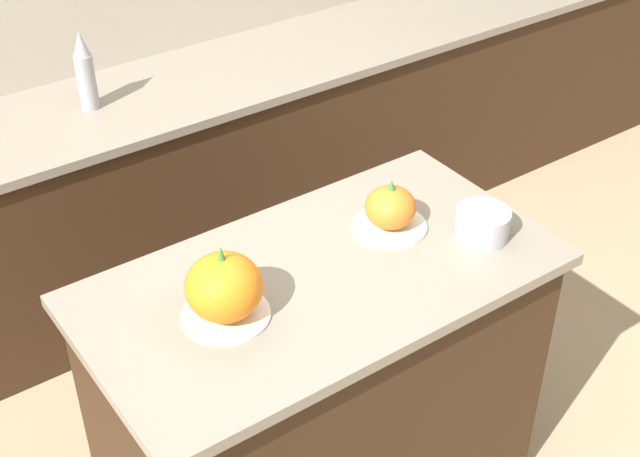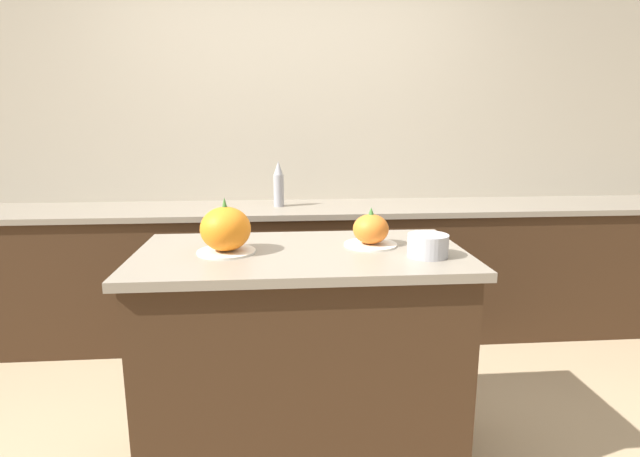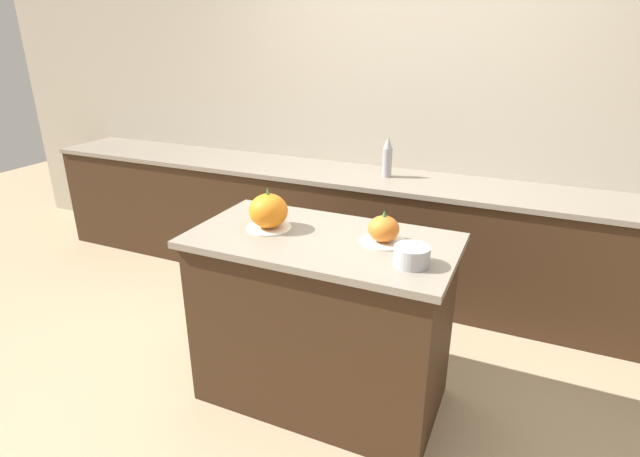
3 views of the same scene
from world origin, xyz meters
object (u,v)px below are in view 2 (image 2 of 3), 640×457
at_px(pumpkin_cake_left, 226,230).
at_px(pumpkin_cake_right, 371,231).
at_px(bottle_tall, 279,185).
at_px(mixing_bowl, 428,245).

height_order(pumpkin_cake_left, pumpkin_cake_right, pumpkin_cake_left).
bearing_deg(pumpkin_cake_left, bottle_tall, 81.21).
relative_size(pumpkin_cake_left, bottle_tall, 0.77).
distance_m(pumpkin_cake_right, mixing_bowl, 0.26).
xyz_separation_m(pumpkin_cake_right, mixing_bowl, (0.18, -0.18, -0.02)).
relative_size(pumpkin_cake_left, pumpkin_cake_right, 1.04).
bearing_deg(bottle_tall, pumpkin_cake_right, -73.71).
height_order(pumpkin_cake_right, mixing_bowl, pumpkin_cake_right).
height_order(pumpkin_cake_left, mixing_bowl, pumpkin_cake_left).
height_order(pumpkin_cake_right, bottle_tall, bottle_tall).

